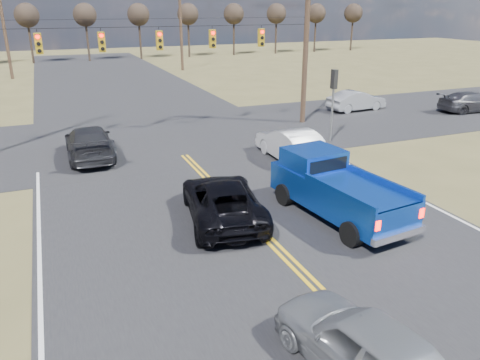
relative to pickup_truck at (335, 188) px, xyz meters
name	(u,v)px	position (x,y,z in m)	size (l,w,h in m)	color
ground	(346,317)	(-2.95, -5.11, -1.04)	(160.00, 160.00, 0.00)	brown
road_main	(210,182)	(-2.95, 4.89, -1.04)	(14.00, 120.00, 0.02)	#28282B
road_cross	(165,136)	(-2.95, 12.89, -1.04)	(120.00, 12.00, 0.02)	#28282B
signal_gantry	(170,45)	(-2.45, 12.68, 4.03)	(19.60, 4.83, 10.00)	#473323
utility_poles	(164,43)	(-2.95, 11.89, 4.19)	(19.60, 58.32, 10.00)	#473323
treeline	(129,26)	(-2.95, 21.85, 4.67)	(87.00, 117.80, 7.40)	#33261C
pickup_truck	(335,188)	(0.00, 0.00, 0.00)	(2.78, 5.89, 2.13)	black
silver_suv	(366,348)	(-3.75, -6.88, -0.29)	(1.76, 4.38, 1.49)	gray
black_suv	(223,200)	(-3.75, 1.22, -0.31)	(2.40, 5.19, 1.44)	black
white_car_queue	(291,144)	(1.64, 6.25, -0.25)	(1.66, 4.76, 1.57)	white
dgrey_car_queue	(89,142)	(-7.31, 10.39, -0.26)	(2.16, 5.32, 1.54)	#2B2B2F
cross_car_east_near	(356,101)	(11.39, 14.62, -0.33)	(4.29, 1.50, 1.41)	#9EA1A5
cross_car_east_far	(471,102)	(18.62, 11.24, -0.35)	(4.76, 1.93, 1.38)	#37373C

